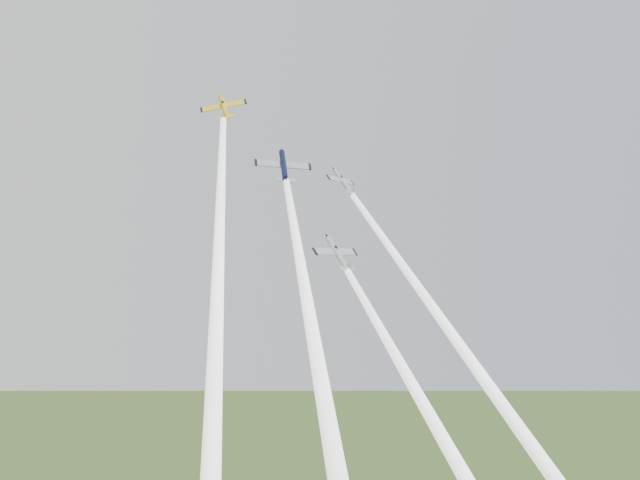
{
  "coord_description": "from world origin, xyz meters",
  "views": [
    {
      "loc": [
        -54.27,
        -111.08,
        79.13
      ],
      "look_at": [
        0.0,
        -6.0,
        92.0
      ],
      "focal_mm": 45.0,
      "sensor_mm": 36.0,
      "label": 1
    }
  ],
  "objects": [
    {
      "name": "plane_yellow",
      "position": [
        -11.4,
        4.86,
        113.52
      ],
      "size": [
        7.69,
        8.11,
        7.91
      ],
      "primitive_type": null,
      "rotation": [
        0.9,
        -0.22,
        -0.37
      ],
      "color": "yellow"
    },
    {
      "name": "smoke_trail_yellow",
      "position": [
        -20.68,
        -18.71,
        81.46
      ],
      "size": [
        20.11,
        46.16,
        60.64
      ],
      "primitive_type": null,
      "rotation": [
        -0.67,
        0.0,
        -0.37
      ],
      "color": "white"
    },
    {
      "name": "plane_navy",
      "position": [
        -4.6,
        -2.94,
        103.27
      ],
      "size": [
        10.23,
        8.32,
        7.94
      ],
      "primitive_type": null,
      "rotation": [
        0.9,
        0.03,
        -0.24
      ],
      "color": "#0B1233"
    },
    {
      "name": "smoke_trail_navy",
      "position": [
        -9.16,
        -21.46,
        79.13
      ],
      "size": [
        11.04,
        35.65,
        44.79
      ],
      "primitive_type": null,
      "rotation": [
        -0.67,
        0.0,
        -0.24
      ],
      "color": "white"
    },
    {
      "name": "plane_silver_right",
      "position": [
        9.01,
        3.26,
        103.11
      ],
      "size": [
        8.53,
        7.55,
        6.2
      ],
      "primitive_type": null,
      "rotation": [
        0.9,
        -0.02,
        0.44
      ],
      "color": "silver"
    },
    {
      "name": "smoke_trail_silver_right",
      "position": [
        18.61,
        -17.32,
        74.37
      ],
      "size": [
        20.57,
        40.36,
        53.99
      ],
      "primitive_type": null,
      "rotation": [
        -0.67,
        0.0,
        0.44
      ],
      "color": "white"
    },
    {
      "name": "plane_silver_low",
      "position": [
        -0.52,
        -12.43,
        89.41
      ],
      "size": [
        9.38,
        7.51,
        7.37
      ],
      "primitive_type": null,
      "rotation": [
        0.9,
        -0.06,
        0.24
      ],
      "color": "#ADB4BB"
    },
    {
      "name": "smoke_trail_silver_low",
      "position": [
        3.92,
        -30.35,
        66.05
      ],
      "size": [
        10.79,
        34.45,
        43.23
      ],
      "primitive_type": null,
      "rotation": [
        -0.67,
        0.0,
        0.24
      ],
      "color": "white"
    }
  ]
}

